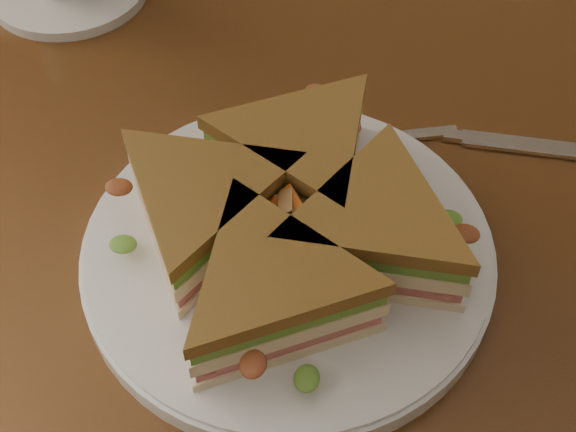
{
  "coord_description": "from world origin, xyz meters",
  "views": [
    {
      "loc": [
        0.09,
        -0.38,
        1.21
      ],
      "look_at": [
        -0.05,
        -0.08,
        0.8
      ],
      "focal_mm": 50.0,
      "sensor_mm": 36.0,
      "label": 1
    }
  ],
  "objects_px": {
    "spoon": "(290,147)",
    "knife": "(569,152)",
    "table": "(378,283)",
    "sandwich_wedges": "(288,221)",
    "plate": "(288,253)"
  },
  "relations": [
    {
      "from": "spoon",
      "to": "knife",
      "type": "bearing_deg",
      "value": -8.94
    },
    {
      "from": "table",
      "to": "spoon",
      "type": "xyz_separation_m",
      "value": [
        -0.09,
        0.02,
        0.1
      ]
    },
    {
      "from": "sandwich_wedges",
      "to": "spoon",
      "type": "relative_size",
      "value": 1.83
    },
    {
      "from": "table",
      "to": "sandwich_wedges",
      "type": "relative_size",
      "value": 4.08
    },
    {
      "from": "spoon",
      "to": "plate",
      "type": "bearing_deg",
      "value": -99.09
    },
    {
      "from": "table",
      "to": "plate",
      "type": "distance_m",
      "value": 0.14
    },
    {
      "from": "table",
      "to": "knife",
      "type": "xyz_separation_m",
      "value": [
        0.11,
        0.11,
        0.1
      ]
    },
    {
      "from": "table",
      "to": "plate",
      "type": "height_order",
      "value": "plate"
    },
    {
      "from": "plate",
      "to": "knife",
      "type": "distance_m",
      "value": 0.25
    },
    {
      "from": "table",
      "to": "sandwich_wedges",
      "type": "distance_m",
      "value": 0.17
    },
    {
      "from": "sandwich_wedges",
      "to": "knife",
      "type": "height_order",
      "value": "sandwich_wedges"
    },
    {
      "from": "spoon",
      "to": "knife",
      "type": "distance_m",
      "value": 0.22
    },
    {
      "from": "table",
      "to": "spoon",
      "type": "distance_m",
      "value": 0.14
    },
    {
      "from": "plate",
      "to": "spoon",
      "type": "xyz_separation_m",
      "value": [
        -0.04,
        0.1,
        -0.0
      ]
    },
    {
      "from": "sandwich_wedges",
      "to": "spoon",
      "type": "distance_m",
      "value": 0.12
    }
  ]
}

